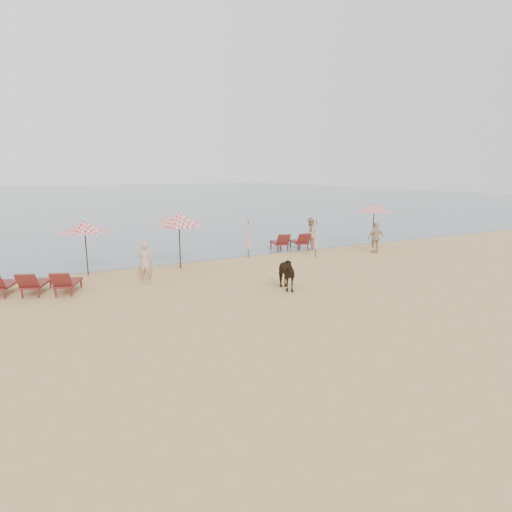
{
  "coord_description": "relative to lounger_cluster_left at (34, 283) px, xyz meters",
  "views": [
    {
      "loc": [
        -8.04,
        -10.03,
        4.45
      ],
      "look_at": [
        0.0,
        5.0,
        1.1
      ],
      "focal_mm": 30.0,
      "sensor_mm": 36.0,
      "label": 1
    }
  ],
  "objects": [
    {
      "name": "umbrella_open_left_b",
      "position": [
        6.16,
        1.72,
        1.91
      ],
      "size": [
        2.14,
        2.18,
        2.73
      ],
      "rotation": [
        0.0,
        0.0,
        -0.39
      ],
      "color": "black",
      "rests_on": "ground"
    },
    {
      "name": "sea",
      "position": [
        8.08,
        72.79,
        -0.45
      ],
      "size": [
        160.0,
        140.0,
        0.06
      ],
      "primitive_type": "cube",
      "color": "#51606B",
      "rests_on": "ground"
    },
    {
      "name": "beachgoer_right_a",
      "position": [
        14.39,
        2.93,
        0.49
      ],
      "size": [
        1.16,
        1.1,
        1.88
      ],
      "primitive_type": "imported",
      "rotation": [
        0.0,
        0.0,
        3.74
      ],
      "color": "tan",
      "rests_on": "ground"
    },
    {
      "name": "ground",
      "position": [
        8.08,
        -7.21,
        -0.45
      ],
      "size": [
        120.0,
        120.0,
        0.0
      ],
      "primitive_type": "plane",
      "color": "tan",
      "rests_on": "ground"
    },
    {
      "name": "cow",
      "position": [
        8.49,
        -3.68,
        0.2
      ],
      "size": [
        0.96,
        1.65,
        1.31
      ],
      "primitive_type": "imported",
      "rotation": [
        0.0,
        0.0,
        -0.17
      ],
      "color": "black",
      "rests_on": "ground"
    },
    {
      "name": "umbrella_closed_left",
      "position": [
        10.11,
        2.45,
        0.81
      ],
      "size": [
        0.25,
        0.25,
        2.05
      ],
      "rotation": [
        0.0,
        0.0,
        -0.26
      ],
      "color": "black",
      "rests_on": "ground"
    },
    {
      "name": "lounger_cluster_left",
      "position": [
        0.0,
        0.0,
        0.0
      ],
      "size": [
        3.39,
        2.69,
        0.65
      ],
      "rotation": [
        0.0,
        0.0,
        -0.37
      ],
      "color": "maroon",
      "rests_on": "ground"
    },
    {
      "name": "umbrella_open_right",
      "position": [
        18.21,
        1.85,
        1.92
      ],
      "size": [
        2.16,
        2.16,
        2.63
      ],
      "rotation": [
        0.0,
        0.0,
        0.37
      ],
      "color": "black",
      "rests_on": "ground"
    },
    {
      "name": "beachgoer_right_b",
      "position": [
        17.05,
        0.39,
        0.41
      ],
      "size": [
        1.05,
        0.53,
        1.73
      ],
      "primitive_type": "imported",
      "rotation": [
        0.0,
        0.0,
        3.04
      ],
      "color": "tan",
      "rests_on": "ground"
    },
    {
      "name": "lounger_cluster_right",
      "position": [
        13.38,
        3.45,
        0.03
      ],
      "size": [
        2.35,
        2.29,
        0.7
      ],
      "rotation": [
        0.0,
        0.0,
        -0.25
      ],
      "color": "maroon",
      "rests_on": "ground"
    },
    {
      "name": "umbrella_open_left_a",
      "position": [
        2.14,
        2.28,
        1.7
      ],
      "size": [
        2.11,
        2.11,
        2.4
      ],
      "rotation": [
        0.0,
        0.0,
        -0.16
      ],
      "color": "black",
      "rests_on": "ground"
    },
    {
      "name": "umbrella_closed_right",
      "position": [
        13.3,
        0.86,
        0.77
      ],
      "size": [
        0.24,
        0.24,
        1.99
      ],
      "rotation": [
        0.0,
        0.0,
        -0.26
      ],
      "color": "black",
      "rests_on": "ground"
    },
    {
      "name": "beachgoer_left",
      "position": [
        4.05,
        -0.24,
        0.42
      ],
      "size": [
        0.76,
        0.66,
        1.74
      ],
      "primitive_type": "imported",
      "rotation": [
        0.0,
        0.0,
        2.67
      ],
      "color": "tan",
      "rests_on": "ground"
    }
  ]
}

